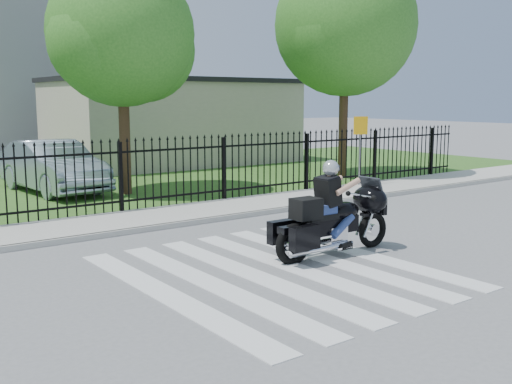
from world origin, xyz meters
TOP-DOWN VIEW (x-y plane):
  - ground at (0.00, 0.00)m, footprint 120.00×120.00m
  - crosswalk at (0.00, 0.00)m, footprint 5.00×5.50m
  - sidewalk at (0.00, 5.00)m, footprint 40.00×2.00m
  - curb at (0.00, 4.00)m, footprint 40.00×0.12m
  - grass_strip at (0.00, 12.00)m, footprint 40.00×12.00m
  - iron_fence at (0.00, 6.00)m, footprint 26.00×0.04m
  - tree_mid at (1.50, 9.00)m, footprint 4.20×4.20m
  - tree_right at (9.50, 8.00)m, footprint 5.00×5.00m
  - building_low at (7.00, 16.00)m, footprint 10.00×6.00m
  - building_low_roof at (7.00, 16.00)m, footprint 10.20×6.20m
  - motorcycle_rider at (1.48, 0.21)m, footprint 2.70×0.80m
  - parked_car at (-0.13, 10.62)m, footprint 2.06×4.88m
  - traffic_sign at (7.96, 5.69)m, footprint 0.45×0.20m

SIDE VIEW (x-z plane):
  - ground at x=0.00m, z-range 0.00..0.00m
  - crosswalk at x=0.00m, z-range 0.00..0.01m
  - grass_strip at x=0.00m, z-range 0.00..0.02m
  - sidewalk at x=0.00m, z-range 0.00..0.12m
  - curb at x=0.00m, z-range 0.00..0.12m
  - motorcycle_rider at x=1.48m, z-range -0.16..1.62m
  - parked_car at x=-0.13m, z-range 0.02..1.59m
  - iron_fence at x=0.00m, z-range 0.00..1.80m
  - traffic_sign at x=7.96m, z-range 0.58..2.74m
  - building_low at x=7.00m, z-range 0.00..3.50m
  - building_low_roof at x=7.00m, z-range 3.50..3.70m
  - tree_mid at x=1.50m, z-range 1.28..8.06m
  - tree_right at x=9.50m, z-range 1.44..9.34m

